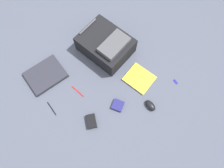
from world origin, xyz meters
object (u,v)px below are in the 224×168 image
(laptop, at_px, (46,75))
(pen_blue, at_px, (78,91))
(book_manual, at_px, (139,78))
(earbud_pouch, at_px, (118,105))
(pen_black, at_px, (52,109))
(usb_stick, at_px, (176,82))
(backpack, at_px, (106,45))
(power_brick, at_px, (91,121))
(computer_mouse, at_px, (150,105))

(laptop, bearing_deg, pen_blue, -65.34)
(book_manual, height_order, earbud_pouch, earbud_pouch)
(pen_black, relative_size, earbud_pouch, 1.53)
(book_manual, distance_m, earbud_pouch, 0.30)
(usb_stick, bearing_deg, pen_black, 154.66)
(laptop, relative_size, usb_stick, 7.06)
(laptop, xyz_separation_m, pen_black, (-0.12, -0.28, -0.01))
(backpack, distance_m, power_brick, 0.67)
(laptop, xyz_separation_m, pen_blue, (0.13, -0.29, -0.01))
(book_manual, bearing_deg, backpack, 97.12)
(computer_mouse, relative_size, pen_blue, 0.75)
(computer_mouse, height_order, earbud_pouch, computer_mouse)
(backpack, relative_size, usb_stick, 10.89)
(power_brick, bearing_deg, earbud_pouch, -5.73)
(pen_black, distance_m, usb_stick, 1.06)
(earbud_pouch, bearing_deg, pen_black, 144.59)
(computer_mouse, bearing_deg, usb_stick, 5.45)
(computer_mouse, distance_m, power_brick, 0.49)
(computer_mouse, relative_size, pen_black, 0.77)
(book_manual, height_order, computer_mouse, computer_mouse)
(backpack, distance_m, computer_mouse, 0.64)
(backpack, relative_size, pen_blue, 3.59)
(backpack, distance_m, pen_blue, 0.47)
(book_manual, height_order, pen_black, book_manual)
(pen_black, relative_size, usb_stick, 2.98)
(laptop, relative_size, pen_black, 2.37)
(pen_blue, relative_size, earbud_pouch, 1.55)
(backpack, bearing_deg, power_brick, -137.71)
(backpack, distance_m, book_manual, 0.41)
(backpack, height_order, book_manual, backpack)
(pen_blue, xyz_separation_m, usb_stick, (0.71, -0.44, -0.00))
(laptop, xyz_separation_m, power_brick, (0.07, -0.57, 0.00))
(power_brick, relative_size, usb_stick, 2.47)
(pen_blue, distance_m, earbud_pouch, 0.36)
(computer_mouse, bearing_deg, earbud_pouch, 142.35)
(pen_black, bearing_deg, usb_stick, -25.34)
(computer_mouse, relative_size, usb_stick, 2.28)
(backpack, bearing_deg, usb_stick, -65.73)
(power_brick, bearing_deg, book_manual, 4.91)
(power_brick, distance_m, earbud_pouch, 0.25)
(pen_black, bearing_deg, earbud_pouch, -35.41)
(computer_mouse, height_order, power_brick, computer_mouse)
(computer_mouse, relative_size, earbud_pouch, 1.17)
(earbud_pouch, bearing_deg, laptop, 118.42)
(power_brick, height_order, pen_black, power_brick)
(earbud_pouch, bearing_deg, book_manual, 13.62)
(book_manual, bearing_deg, earbud_pouch, -166.38)
(backpack, bearing_deg, computer_mouse, -93.50)
(backpack, relative_size, book_manual, 1.83)
(book_manual, distance_m, pen_blue, 0.53)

